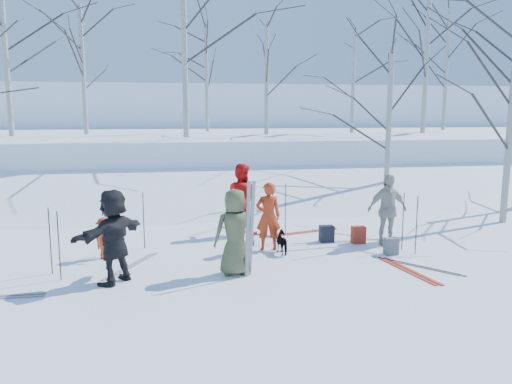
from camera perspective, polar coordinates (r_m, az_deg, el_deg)
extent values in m
plane|color=white|center=(10.68, 1.36, -8.18)|extent=(120.00, 120.00, 0.00)
cube|color=white|center=(17.38, -3.04, -0.90)|extent=(70.00, 9.49, 4.12)
cube|color=white|center=(27.16, -5.50, 4.52)|extent=(70.00, 18.00, 2.20)
cube|color=white|center=(48.06, -7.37, 7.68)|extent=(90.00, 30.00, 6.00)
imported|color=#4B4F2F|center=(9.79, -2.39, -4.60)|extent=(0.87, 0.60, 1.71)
imported|color=#A92C0F|center=(11.53, 1.41, -2.79)|extent=(0.60, 0.42, 1.59)
imported|color=red|center=(12.98, -1.75, -0.83)|extent=(1.14, 1.07, 1.86)
imported|color=#A92C0F|center=(11.39, -16.97, -5.07)|extent=(0.53, 0.68, 0.92)
imported|color=beige|center=(12.36, 14.76, -1.97)|extent=(1.04, 0.51, 1.72)
imported|color=black|center=(9.66, -15.95, -4.89)|extent=(1.46, 1.62, 1.79)
imported|color=black|center=(11.36, 3.19, -5.77)|extent=(0.38, 0.65, 0.51)
cube|color=silver|center=(9.56, -0.94, -4.34)|extent=(0.11, 0.17, 1.90)
cube|color=silver|center=(9.62, -0.51, -4.25)|extent=(0.13, 0.23, 1.89)
cylinder|color=black|center=(12.03, 16.44, -3.26)|extent=(0.02, 0.02, 1.34)
cylinder|color=black|center=(11.75, 17.87, -3.63)|extent=(0.02, 0.02, 1.34)
cylinder|color=black|center=(12.63, 1.91, -2.32)|extent=(0.02, 0.02, 1.34)
cylinder|color=black|center=(11.95, -12.72, -3.20)|extent=(0.02, 0.02, 1.34)
cylinder|color=black|center=(13.05, 3.39, -1.95)|extent=(0.02, 0.02, 1.34)
cylinder|color=black|center=(10.20, -21.60, -5.75)|extent=(0.02, 0.02, 1.34)
cylinder|color=black|center=(10.63, -22.46, -5.21)|extent=(0.02, 0.02, 1.34)
cube|color=maroon|center=(12.47, 11.62, -4.81)|extent=(0.32, 0.22, 0.42)
cube|color=#595D61|center=(11.69, 15.18, -5.99)|extent=(0.30, 0.20, 0.38)
cube|color=black|center=(12.48, 8.07, -4.75)|extent=(0.34, 0.24, 0.40)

